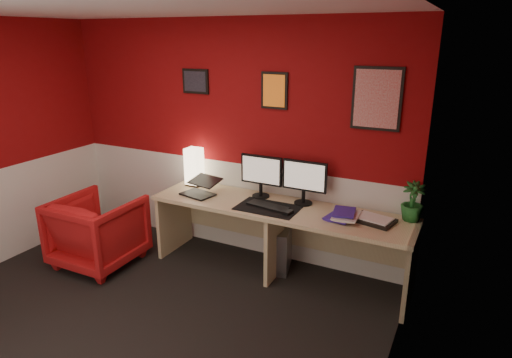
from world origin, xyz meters
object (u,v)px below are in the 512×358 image
at_px(laptop, 197,185).
at_px(monitor_left, 261,170).
at_px(potted_plant, 413,202).
at_px(armchair, 98,231).
at_px(desk, 278,241).
at_px(monitor_right, 304,176).
at_px(zen_tray, 374,220).
at_px(shoji_lamp, 194,168).
at_px(pc_tower, 280,247).

bearing_deg(laptop, monitor_left, 33.97).
relative_size(potted_plant, armchair, 0.44).
height_order(desk, monitor_right, monitor_right).
relative_size(desk, laptop, 7.88).
bearing_deg(monitor_left, laptop, -157.38).
height_order(desk, laptop, laptop).
bearing_deg(monitor_right, potted_plant, 2.85).
bearing_deg(zen_tray, desk, -177.05).
xyz_separation_m(laptop, potted_plant, (2.09, 0.31, 0.07)).
distance_m(desk, shoji_lamp, 1.25).
height_order(shoji_lamp, monitor_right, monitor_right).
height_order(shoji_lamp, potted_plant, shoji_lamp).
height_order(desk, shoji_lamp, shoji_lamp).
height_order(shoji_lamp, zen_tray, shoji_lamp).
relative_size(monitor_left, monitor_right, 1.00).
distance_m(monitor_left, armchair, 1.83).
xyz_separation_m(laptop, monitor_right, (1.07, 0.26, 0.18)).
xyz_separation_m(laptop, monitor_left, (0.61, 0.25, 0.18)).
xyz_separation_m(zen_tray, pc_tower, (-0.94, 0.09, -0.52)).
bearing_deg(laptop, shoji_lamp, 140.37).
height_order(monitor_left, potted_plant, monitor_left).
distance_m(laptop, monitor_right, 1.12).
distance_m(potted_plant, pc_tower, 1.41).
xyz_separation_m(desk, potted_plant, (1.20, 0.23, 0.54)).
xyz_separation_m(monitor_left, zen_tray, (1.19, -0.13, -0.28)).
bearing_deg(monitor_right, desk, -134.81).
relative_size(monitor_left, potted_plant, 1.63).
distance_m(desk, laptop, 1.01).
bearing_deg(pc_tower, armchair, -170.68).
bearing_deg(desk, pc_tower, 104.41).
bearing_deg(desk, shoji_lamp, 170.47).
relative_size(laptop, armchair, 0.41).
relative_size(shoji_lamp, potted_plant, 1.12).
distance_m(monitor_left, pc_tower, 0.83).
bearing_deg(armchair, monitor_left, -152.29).
height_order(zen_tray, pc_tower, zen_tray).
bearing_deg(laptop, desk, 16.36).
bearing_deg(potted_plant, armchair, -163.76).
relative_size(zen_tray, potted_plant, 0.98).
bearing_deg(armchair, zen_tray, -166.42).
height_order(shoji_lamp, laptop, shoji_lamp).
distance_m(monitor_right, pc_tower, 0.83).
height_order(monitor_right, zen_tray, monitor_right).
height_order(zen_tray, armchair, zen_tray).
relative_size(shoji_lamp, monitor_right, 0.69).
height_order(zen_tray, potted_plant, potted_plant).
bearing_deg(potted_plant, zen_tray, -147.14).
bearing_deg(monitor_right, pc_tower, -167.32).
relative_size(laptop, pc_tower, 0.73).
relative_size(monitor_left, zen_tray, 1.66).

